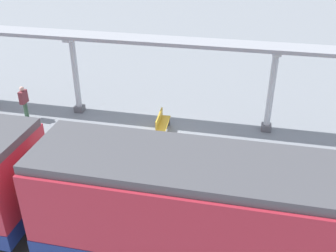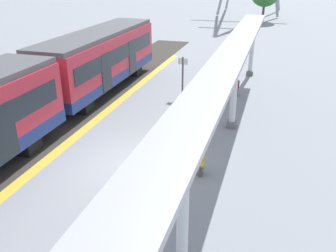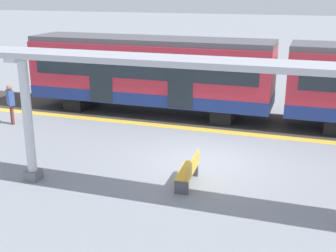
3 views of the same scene
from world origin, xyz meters
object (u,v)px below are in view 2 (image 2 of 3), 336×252
(bench_near_end, at_px, (184,160))
(canopy_pillar_fourth, at_px, (252,47))
(canopy_pillar_second, at_px, (183,206))
(bench_mid_platform, at_px, (226,87))
(platform_info_sign, at_px, (183,72))
(passenger_by_the_benches, at_px, (214,90))
(train_far_carriage, at_px, (100,60))
(canopy_pillar_third, at_px, (234,88))

(bench_near_end, bearing_deg, canopy_pillar_fourth, 85.17)
(canopy_pillar_second, xyz_separation_m, canopy_pillar_fourth, (0.00, 18.25, 0.00))
(bench_mid_platform, bearing_deg, platform_info_sign, -163.64)
(platform_info_sign, distance_m, passenger_by_the_benches, 2.79)
(passenger_by_the_benches, bearing_deg, canopy_pillar_fourth, 79.88)
(train_far_carriage, height_order, bench_mid_platform, train_far_carriage)
(canopy_pillar_third, xyz_separation_m, passenger_by_the_benches, (-1.24, 2.19, -0.89))
(platform_info_sign, bearing_deg, passenger_by_the_benches, -38.90)
(canopy_pillar_second, distance_m, bench_mid_platform, 13.86)
(canopy_pillar_fourth, bearing_deg, train_far_carriage, -144.91)
(canopy_pillar_second, distance_m, bench_near_end, 4.99)
(bench_near_end, bearing_deg, bench_mid_platform, 88.90)
(platform_info_sign, bearing_deg, canopy_pillar_second, -75.38)
(canopy_pillar_second, bearing_deg, passenger_by_the_benches, 96.27)
(train_far_carriage, distance_m, canopy_pillar_second, 14.94)
(canopy_pillar_fourth, bearing_deg, platform_info_sign, -123.12)
(train_far_carriage, bearing_deg, canopy_pillar_second, -56.35)
(platform_info_sign, bearing_deg, canopy_pillar_third, -49.14)
(train_far_carriage, bearing_deg, canopy_pillar_fourth, 35.09)
(canopy_pillar_second, relative_size, bench_near_end, 2.49)
(canopy_pillar_fourth, height_order, bench_mid_platform, canopy_pillar_fourth)
(bench_near_end, height_order, bench_mid_platform, same)
(canopy_pillar_second, height_order, canopy_pillar_third, same)
(canopy_pillar_third, bearing_deg, passenger_by_the_benches, 119.55)
(canopy_pillar_third, xyz_separation_m, platform_info_sign, (-3.40, 3.93, -0.59))
(bench_near_end, height_order, passenger_by_the_benches, passenger_by_the_benches)
(canopy_pillar_second, xyz_separation_m, platform_info_sign, (-3.40, 13.04, -0.59))
(passenger_by_the_benches, bearing_deg, canopy_pillar_second, -83.73)
(canopy_pillar_fourth, relative_size, bench_mid_platform, 2.52)
(canopy_pillar_fourth, distance_m, bench_near_end, 13.75)
(canopy_pillar_second, relative_size, passenger_by_the_benches, 2.29)
(bench_near_end, relative_size, bench_mid_platform, 1.01)
(canopy_pillar_second, bearing_deg, canopy_pillar_fourth, 90.00)
(canopy_pillar_fourth, height_order, platform_info_sign, canopy_pillar_fourth)
(canopy_pillar_second, xyz_separation_m, bench_near_end, (-1.15, 4.62, -1.48))
(canopy_pillar_fourth, distance_m, platform_info_sign, 6.25)
(passenger_by_the_benches, bearing_deg, train_far_carriage, 170.80)
(canopy_pillar_third, distance_m, canopy_pillar_fourth, 9.14)
(bench_near_end, distance_m, platform_info_sign, 8.75)
(bench_near_end, distance_m, passenger_by_the_benches, 6.70)
(canopy_pillar_third, height_order, bench_near_end, canopy_pillar_third)
(train_far_carriage, distance_m, platform_info_sign, 4.94)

